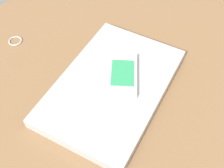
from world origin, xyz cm
name	(u,v)px	position (x,y,z in cm)	size (l,w,h in cm)	color
desk_surface	(103,88)	(0.00, 0.00, 1.50)	(120.00, 80.00, 3.00)	olive
laptop_closed	(112,86)	(0.01, -2.60, 4.23)	(32.24, 21.08, 2.46)	#B7BABC
cell_phone_on_laptop	(123,74)	(2.79, -3.35, 6.02)	(12.85, 11.27, 1.18)	silver
key_ring	(15,41)	(-1.91, 25.67, 3.18)	(3.36, 3.36, 0.36)	silver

